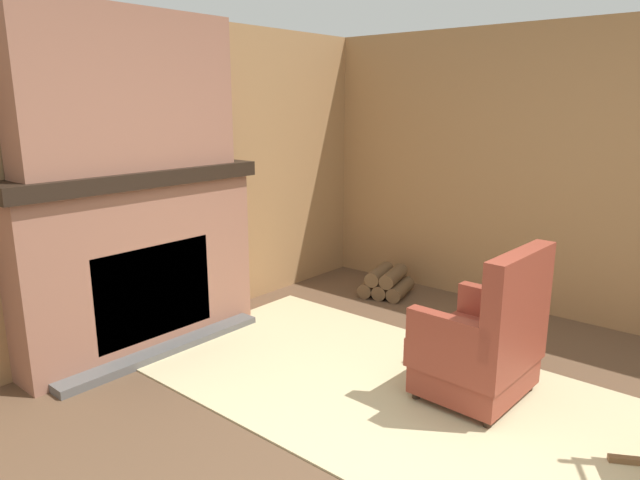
{
  "coord_description": "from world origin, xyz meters",
  "views": [
    {
      "loc": [
        1.16,
        -2.24,
        1.83
      ],
      "look_at": [
        -1.3,
        0.65,
        0.9
      ],
      "focal_mm": 32.0,
      "sensor_mm": 36.0,
      "label": 1
    }
  ],
  "objects_px": {
    "firewood_stack": "(386,283)",
    "storage_case": "(214,152)",
    "armchair": "(484,345)",
    "oil_lamp_vase": "(60,162)"
  },
  "relations": [
    {
      "from": "firewood_stack",
      "to": "storage_case",
      "type": "xyz_separation_m",
      "value": [
        -0.77,
        -1.42,
        1.3
      ]
    },
    {
      "from": "armchair",
      "to": "firewood_stack",
      "type": "height_order",
      "value": "armchair"
    },
    {
      "from": "oil_lamp_vase",
      "to": "storage_case",
      "type": "bearing_deg",
      "value": 90.0
    },
    {
      "from": "oil_lamp_vase",
      "to": "storage_case",
      "type": "relative_size",
      "value": 1.23
    },
    {
      "from": "oil_lamp_vase",
      "to": "storage_case",
      "type": "distance_m",
      "value": 1.26
    },
    {
      "from": "oil_lamp_vase",
      "to": "firewood_stack",
      "type": "bearing_deg",
      "value": 73.99
    },
    {
      "from": "armchair",
      "to": "storage_case",
      "type": "distance_m",
      "value": 2.57
    },
    {
      "from": "armchair",
      "to": "storage_case",
      "type": "height_order",
      "value": "storage_case"
    },
    {
      "from": "firewood_stack",
      "to": "oil_lamp_vase",
      "type": "xyz_separation_m",
      "value": [
        -0.77,
        -2.68,
        1.32
      ]
    },
    {
      "from": "armchair",
      "to": "oil_lamp_vase",
      "type": "bearing_deg",
      "value": 32.94
    }
  ]
}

